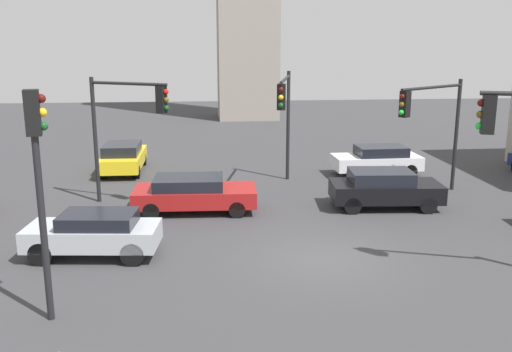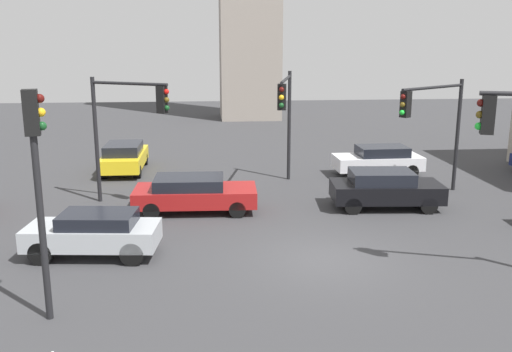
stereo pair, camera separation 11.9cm
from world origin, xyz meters
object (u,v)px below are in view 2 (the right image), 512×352
object	(u,v)px
traffic_light_0	(286,106)
car_4	(124,157)
car_0	(385,188)
traffic_light_2	(433,114)
car_3	(379,160)
traffic_light_4	(37,164)
car_1	(194,193)
car_7	(94,233)
traffic_light_3	(128,115)

from	to	relation	value
traffic_light_0	car_4	distance (m)	9.12
traffic_light_0	car_4	bearing A→B (deg)	-107.72
car_0	car_4	world-z (taller)	car_0
traffic_light_2	car_3	size ratio (longest dim) A/B	1.15
traffic_light_4	car_1	xyz separation A→B (m)	(3.27, 8.35, -3.00)
car_7	car_1	bearing A→B (deg)	-117.62
car_3	car_4	world-z (taller)	car_4
traffic_light_0	traffic_light_2	size ratio (longest dim) A/B	1.05
car_1	car_0	bearing A→B (deg)	0.58
traffic_light_2	car_3	bearing A→B (deg)	-112.68
traffic_light_2	car_7	world-z (taller)	traffic_light_2
car_4	traffic_light_0	bearing A→B (deg)	-119.79
traffic_light_4	car_0	bearing A→B (deg)	25.69
traffic_light_0	car_7	distance (m)	10.30
car_1	traffic_light_3	bearing A→B (deg)	159.73
car_0	car_1	world-z (taller)	car_0
car_4	car_7	distance (m)	11.51
traffic_light_3	car_3	xyz separation A→B (m)	(11.28, 4.15, -2.84)
car_0	car_1	distance (m)	7.42
car_1	car_3	xyz separation A→B (m)	(8.83, 5.17, 0.04)
traffic_light_2	car_4	bearing A→B (deg)	-58.69
traffic_light_3	car_7	size ratio (longest dim) A/B	1.23
car_1	traffic_light_4	bearing A→B (deg)	-109.11
car_0	car_1	size ratio (longest dim) A/B	0.93
traffic_light_2	car_3	world-z (taller)	traffic_light_2
traffic_light_2	car_1	bearing A→B (deg)	-27.84
traffic_light_3	car_0	xyz separation A→B (m)	(9.87, -1.23, -2.82)
traffic_light_4	car_1	size ratio (longest dim) A/B	1.14
traffic_light_2	traffic_light_4	world-z (taller)	traffic_light_4
car_3	car_7	size ratio (longest dim) A/B	1.03
traffic_light_0	traffic_light_3	world-z (taller)	traffic_light_0
car_4	car_1	bearing A→B (deg)	-152.82
traffic_light_0	car_7	world-z (taller)	traffic_light_0
traffic_light_4	car_3	xyz separation A→B (m)	(12.10, 13.51, -2.97)
car_4	traffic_light_4	bearing A→B (deg)	-178.32
car_1	car_4	xyz separation A→B (m)	(-3.55, 7.10, 0.03)
traffic_light_4	car_1	world-z (taller)	traffic_light_4
traffic_light_4	car_3	bearing A→B (deg)	36.57
traffic_light_3	car_1	bearing A→B (deg)	5.64
traffic_light_2	car_7	xyz separation A→B (m)	(-12.60, -5.47, -2.73)
car_1	car_3	distance (m)	10.23
car_4	car_7	size ratio (longest dim) A/B	1.07
traffic_light_0	traffic_light_4	bearing A→B (deg)	-20.23
traffic_light_2	car_1	size ratio (longest dim) A/B	1.02
car_0	car_3	bearing A→B (deg)	79.72
traffic_light_4	car_1	bearing A→B (deg)	57.04
car_3	car_0	bearing A→B (deg)	74.01
traffic_light_2	car_4	size ratio (longest dim) A/B	1.10
traffic_light_3	car_7	xyz separation A→B (m)	(-0.49, -5.41, -2.86)
car_1	car_7	size ratio (longest dim) A/B	1.15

